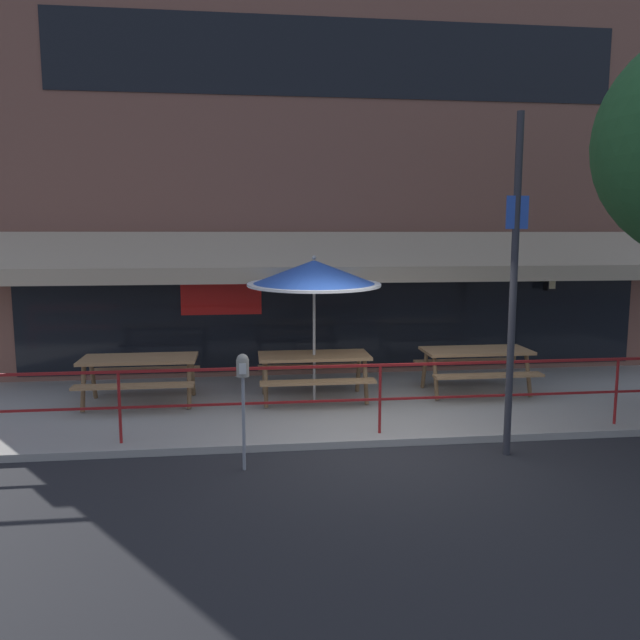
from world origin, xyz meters
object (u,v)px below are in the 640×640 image
at_px(picnic_table_left, 139,367).
at_px(street_sign_pole, 514,285).
at_px(picnic_table_centre, 314,364).
at_px(picnic_table_right, 476,358).
at_px(parking_meter_near, 243,377).
at_px(patio_umbrella_centre, 314,274).

bearing_deg(picnic_table_left, street_sign_pole, -27.89).
bearing_deg(picnic_table_centre, picnic_table_right, 2.32).
bearing_deg(parking_meter_near, picnic_table_centre, 66.97).
relative_size(picnic_table_centre, parking_meter_near, 1.27).
height_order(picnic_table_left, picnic_table_centre, same).
distance_m(picnic_table_centre, parking_meter_near, 2.95).
bearing_deg(street_sign_pole, parking_meter_near, -177.82).
distance_m(picnic_table_right, street_sign_pole, 3.11).
distance_m(patio_umbrella_centre, street_sign_pole, 3.35).
bearing_deg(street_sign_pole, picnic_table_centre, 130.81).
relative_size(picnic_table_centre, street_sign_pole, 0.42).
relative_size(picnic_table_left, patio_umbrella_centre, 0.76).
height_order(picnic_table_right, street_sign_pole, street_sign_pole).
bearing_deg(patio_umbrella_centre, parking_meter_near, -113.32).
bearing_deg(picnic_table_right, parking_meter_near, -144.57).
height_order(picnic_table_centre, parking_meter_near, parking_meter_near).
height_order(picnic_table_left, patio_umbrella_centre, patio_umbrella_centre).
bearing_deg(picnic_table_right, picnic_table_left, -179.75).
xyz_separation_m(picnic_table_centre, parking_meter_near, (-1.14, -2.69, 0.44)).
height_order(picnic_table_centre, picnic_table_right, same).
relative_size(picnic_table_right, patio_umbrella_centre, 0.76).
bearing_deg(picnic_table_centre, picnic_table_left, 178.19).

